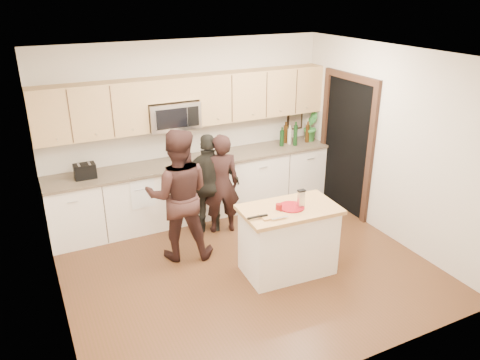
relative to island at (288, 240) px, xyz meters
name	(u,v)px	position (x,y,z in m)	size (l,w,h in m)	color
floor	(246,266)	(-0.43, 0.32, -0.45)	(4.50, 4.50, 0.00)	#512D1B
room_shell	(247,140)	(-0.43, 0.32, 1.28)	(4.52, 4.02, 2.71)	beige
back_cabinetry	(198,187)	(-0.43, 2.01, 0.02)	(4.50, 0.66, 0.94)	white
upper_cabinetry	(193,99)	(-0.40, 2.16, 1.39)	(4.50, 0.33, 0.75)	tan
microwave	(173,115)	(-0.74, 2.12, 1.20)	(0.76, 0.41, 0.40)	silver
doorway	(347,140)	(1.80, 1.22, 0.70)	(0.06, 1.25, 2.20)	black
framed_picture	(295,119)	(1.52, 2.31, 0.83)	(0.30, 0.03, 0.38)	black
dish_towel	(140,183)	(-1.38, 1.82, 0.35)	(0.34, 0.60, 0.48)	white
island	(288,240)	(0.00, 0.00, 0.00)	(1.24, 0.77, 0.90)	white
red_plate	(291,207)	(0.02, 0.00, 0.45)	(0.32, 0.32, 0.02)	maroon
box_grater	(301,198)	(0.13, -0.05, 0.57)	(0.10, 0.06, 0.22)	silver
drink_glass	(279,208)	(-0.17, -0.02, 0.49)	(0.08, 0.08, 0.09)	maroon
cutting_board	(271,216)	(-0.32, -0.10, 0.46)	(0.27, 0.18, 0.02)	tan
tongs	(257,217)	(-0.49, -0.09, 0.48)	(0.26, 0.03, 0.02)	black
knife	(280,218)	(-0.27, -0.22, 0.47)	(0.21, 0.02, 0.01)	silver
toaster	(85,171)	(-2.09, 1.99, 0.59)	(0.29, 0.20, 0.21)	black
bottle_cluster	(294,133)	(1.35, 2.04, 0.66)	(0.65, 0.27, 0.41)	black
orchid	(310,126)	(1.67, 2.04, 0.73)	(0.27, 0.22, 0.50)	#2E7430
woman_left	(221,184)	(-0.32, 1.36, 0.30)	(0.55, 0.36, 1.50)	black
woman_center	(179,195)	(-1.09, 0.97, 0.44)	(0.87, 0.68, 1.78)	black
woman_right	(210,184)	(-0.46, 1.45, 0.29)	(0.88, 0.37, 1.50)	black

